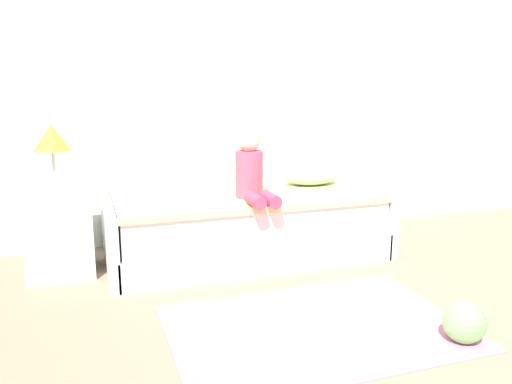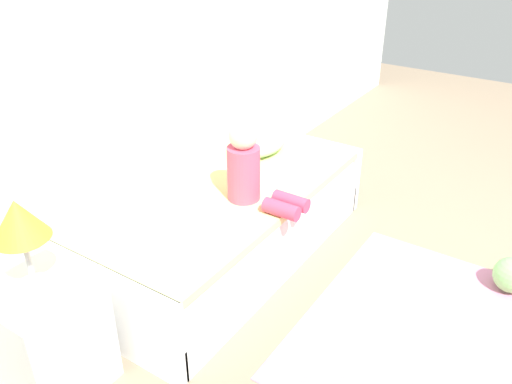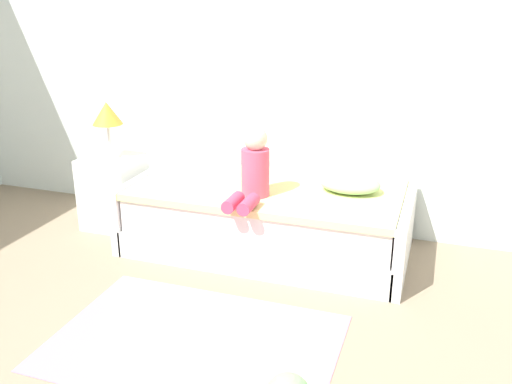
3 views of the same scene
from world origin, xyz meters
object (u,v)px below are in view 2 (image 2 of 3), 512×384
object	(u,v)px
bed	(224,222)
toy_ball	(512,275)
nightstand	(49,338)
table_lamp	(19,224)
pillow	(261,144)
child_figure	(250,170)

from	to	relation	value
bed	toy_ball	xyz separation A→B (m)	(0.65, -1.69, -0.14)
nightstand	toy_ball	size ratio (longest dim) A/B	2.71
toy_ball	nightstand	bearing A→B (deg)	139.30
table_lamp	toy_ball	xyz separation A→B (m)	(2.00, -1.72, -0.83)
nightstand	table_lamp	world-z (taller)	table_lamp
bed	toy_ball	size ratio (longest dim) A/B	9.52
nightstand	pillow	world-z (taller)	pillow
bed	toy_ball	bearing A→B (deg)	-68.94
child_figure	pillow	world-z (taller)	child_figure
nightstand	pillow	distance (m)	1.97
nightstand	toy_ball	bearing A→B (deg)	-40.70
nightstand	child_figure	size ratio (longest dim) A/B	1.18
child_figure	toy_ball	xyz separation A→B (m)	(0.68, -1.46, -0.59)
nightstand	child_figure	xyz separation A→B (m)	(1.32, -0.26, 0.40)
bed	nightstand	size ratio (longest dim) A/B	3.52
child_figure	pillow	distance (m)	0.72
table_lamp	child_figure	bearing A→B (deg)	-11.15
nightstand	toy_ball	xyz separation A→B (m)	(2.00, -1.72, -0.19)
child_figure	bed	bearing A→B (deg)	82.77
table_lamp	bed	bearing A→B (deg)	-1.36
nightstand	pillow	size ratio (longest dim) A/B	1.36
bed	pillow	bearing A→B (deg)	9.51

